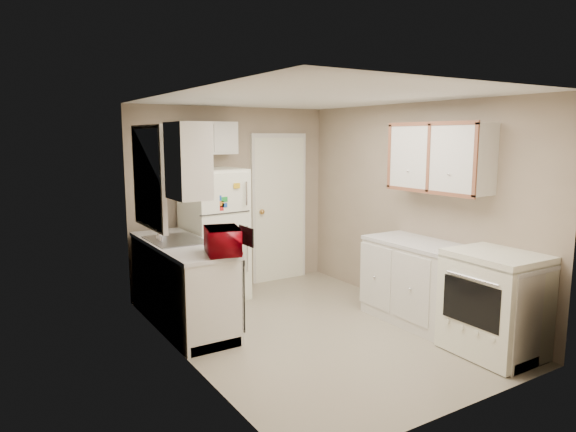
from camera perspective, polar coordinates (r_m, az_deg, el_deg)
floor at (r=5.56m, az=2.79°, el=-12.48°), size 3.80×3.80×0.00m
ceiling at (r=5.19m, az=3.00°, el=13.02°), size 3.80×3.80×0.00m
wall_left at (r=4.60m, az=-11.58°, el=-1.63°), size 3.80×3.80×0.00m
wall_right at (r=6.14m, az=13.68°, el=0.92°), size 3.80×3.80×0.00m
wall_back at (r=6.87m, az=-6.19°, el=1.94°), size 2.80×2.80×0.00m
wall_front at (r=3.87m, az=19.21°, el=-3.93°), size 2.80×2.80×0.00m
left_counter at (r=5.70m, az=-11.69°, el=-7.35°), size 0.60×1.80×0.90m
dishwasher at (r=5.26m, az=-6.41°, el=-8.14°), size 0.03×0.58×0.72m
sink at (r=5.74m, az=-12.34°, el=-3.04°), size 0.54×0.74×0.16m
microwave at (r=4.96m, az=-7.24°, el=-2.51°), size 0.51×0.37×0.31m
soap_bottle at (r=5.99m, az=-13.87°, el=-1.23°), size 0.08×0.08×0.18m
window_blinds at (r=5.55m, az=-15.13°, el=4.19°), size 0.10×0.98×1.08m
upper_cabinet_left at (r=4.79m, az=-11.04°, el=6.03°), size 0.30×0.45×0.70m
refrigerator at (r=6.43m, az=-8.18°, el=-2.04°), size 0.73×0.72×1.63m
cabinet_over_fridge at (r=6.52m, az=-8.93°, el=8.56°), size 0.70×0.30×0.40m
interior_door at (r=7.19m, az=-1.00°, el=0.85°), size 0.86×0.06×2.08m
right_counter at (r=5.56m, az=17.14°, el=-7.99°), size 0.60×2.00×0.90m
stove at (r=5.19m, az=21.93°, el=-8.99°), size 0.68×0.82×0.98m
upper_cabinet_right at (r=5.64m, az=16.47°, el=6.24°), size 0.30×1.20×0.70m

